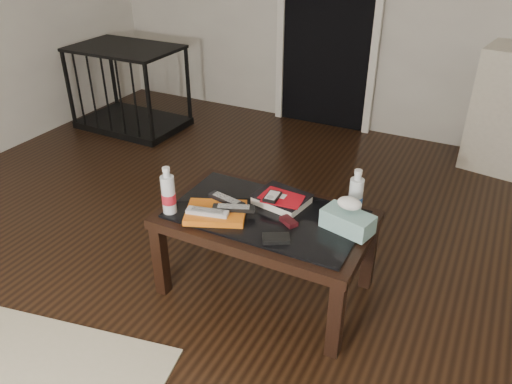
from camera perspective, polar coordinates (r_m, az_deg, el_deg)
ground at (r=2.60m, az=-3.47°, el=-12.20°), size 5.00×5.00×0.00m
doorway at (r=4.41m, az=8.40°, el=20.26°), size 0.90×0.08×2.07m
coffee_table at (r=2.43m, az=1.17°, el=-3.73°), size 1.00×0.60×0.46m
pet_crate at (r=4.63m, az=-14.10°, el=10.01°), size 0.91×0.62×0.71m
magazines at (r=2.37m, az=-4.61°, el=-2.38°), size 0.34×0.30×0.03m
remote_silver at (r=2.34m, az=-5.59°, el=-2.27°), size 0.21×0.09×0.02m
remote_black_front at (r=2.36m, az=-2.57°, el=-1.83°), size 0.20×0.12×0.02m
remote_black_back at (r=2.42m, az=-3.38°, el=-0.87°), size 0.21×0.09×0.02m
textbook at (r=2.46m, az=2.95°, el=-0.82°), size 0.28×0.24×0.05m
dvd_mailers at (r=2.43m, az=2.84°, el=-0.51°), size 0.20×0.15×0.01m
ipod at (r=2.41m, az=1.88°, el=-0.50°), size 0.07×0.11×0.02m
flip_phone at (r=2.32m, az=3.75°, el=-3.37°), size 0.10×0.09×0.02m
wallet at (r=2.20m, az=2.32°, el=-5.32°), size 0.14×0.12×0.02m
water_bottle_left at (r=2.38m, az=-10.02°, el=0.22°), size 0.08×0.08×0.24m
water_bottle_right at (r=2.37m, az=11.36°, el=-0.10°), size 0.08×0.08×0.24m
tissue_box at (r=2.29m, az=10.42°, el=-3.31°), size 0.25×0.17×0.09m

